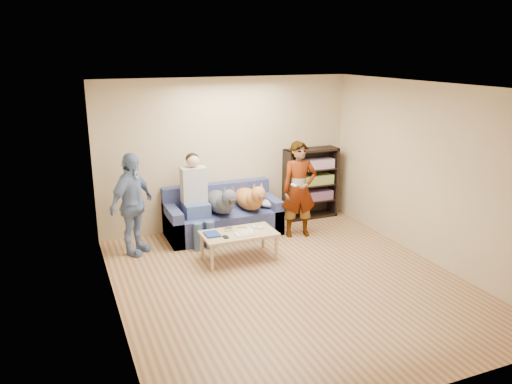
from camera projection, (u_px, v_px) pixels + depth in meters
name	position (u px, v px, depth m)	size (l,w,h in m)	color
ground	(290.00, 282.00, 6.76)	(5.00, 5.00, 0.00)	brown
ceiling	(294.00, 87.00, 6.05)	(5.00, 5.00, 0.00)	white
wall_back	(227.00, 153.00, 8.63)	(4.50, 4.50, 0.00)	tan
wall_front	(423.00, 264.00, 4.18)	(4.50, 4.50, 0.00)	tan
wall_left	(111.00, 210.00, 5.58)	(5.00, 5.00, 0.00)	tan
wall_right	(431.00, 174.00, 7.23)	(5.00, 5.00, 0.00)	tan
blanket	(270.00, 203.00, 8.57)	(0.37, 0.31, 0.13)	#A4A5A9
person_standing_right	(299.00, 190.00, 8.24)	(0.59, 0.38, 1.61)	gray
person_standing_left	(132.00, 204.00, 7.51)	(0.92, 0.38, 1.58)	#788EC1
held_controller	(294.00, 185.00, 7.95)	(0.04, 0.11, 0.03)	white
notebook_blue	(212.00, 234.00, 7.29)	(0.20, 0.26, 0.03)	navy
papers	(244.00, 234.00, 7.32)	(0.26, 0.20, 0.01)	silver
magazine	(246.00, 232.00, 7.35)	(0.22, 0.17, 0.01)	beige
camera_silver	(228.00, 229.00, 7.45)	(0.11, 0.06, 0.05)	#AEAEB2
controller_a	(254.00, 227.00, 7.58)	(0.04, 0.13, 0.03)	silver
controller_b	(261.00, 228.00, 7.54)	(0.09, 0.06, 0.03)	silver
headphone_cup_a	(252.00, 230.00, 7.45)	(0.07, 0.07, 0.02)	white
headphone_cup_b	(250.00, 229.00, 7.52)	(0.07, 0.07, 0.02)	silver
pen_orange	(241.00, 236.00, 7.25)	(0.01, 0.01, 0.14)	#C2801B
pen_black	(242.00, 227.00, 7.60)	(0.01, 0.01, 0.14)	black
wallet	(225.00, 237.00, 7.20)	(0.07, 0.12, 0.01)	black
sofa	(222.00, 218.00, 8.46)	(1.90, 0.85, 0.82)	#515B93
person_seated	(196.00, 195.00, 8.03)	(0.40, 0.73, 1.47)	#46589A
dog_gray	(221.00, 201.00, 8.18)	(0.40, 1.24, 0.58)	#50545A
dog_tan	(250.00, 198.00, 8.38)	(0.39, 1.15, 0.56)	#AA7034
coffee_table	(239.00, 235.00, 7.41)	(1.10, 0.60, 0.42)	tan
bookshelf	(310.00, 182.00, 9.21)	(1.00, 0.34, 1.30)	black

